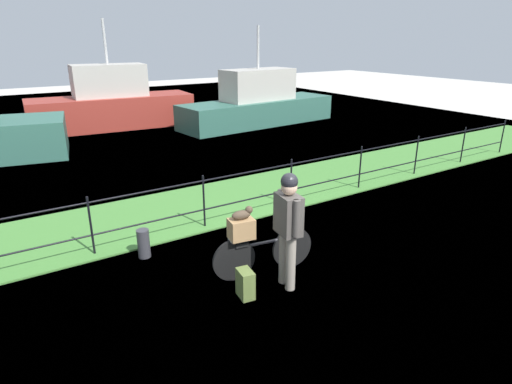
% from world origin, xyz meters
% --- Properties ---
extents(ground_plane, '(60.00, 60.00, 0.00)m').
position_xyz_m(ground_plane, '(0.00, 0.00, 0.00)').
color(ground_plane, beige).
extents(grass_strip, '(27.00, 2.40, 0.03)m').
position_xyz_m(grass_strip, '(0.00, 3.27, 0.01)').
color(grass_strip, '#478438').
rests_on(grass_strip, ground).
extents(harbor_water, '(30.00, 30.00, 0.00)m').
position_xyz_m(harbor_water, '(0.00, 11.12, 0.00)').
color(harbor_water, slate).
rests_on(harbor_water, ground).
extents(iron_fence, '(18.04, 0.04, 1.02)m').
position_xyz_m(iron_fence, '(0.00, 2.28, 0.59)').
color(iron_fence, black).
rests_on(iron_fence, ground).
extents(bicycle_main, '(1.59, 0.30, 0.65)m').
position_xyz_m(bicycle_main, '(-1.02, 0.32, 0.34)').
color(bicycle_main, black).
rests_on(bicycle_main, ground).
extents(wooden_crate, '(0.39, 0.30, 0.29)m').
position_xyz_m(wooden_crate, '(-1.35, 0.37, 0.79)').
color(wooden_crate, '#A87F51').
rests_on(wooden_crate, bicycle_main).
extents(terrier_dog, '(0.32, 0.18, 0.18)m').
position_xyz_m(terrier_dog, '(-1.33, 0.36, 1.02)').
color(terrier_dog, '#4C3D2D').
rests_on(terrier_dog, wooden_crate).
extents(cyclist_person, '(0.32, 0.54, 1.68)m').
position_xyz_m(cyclist_person, '(-0.92, -0.15, 1.00)').
color(cyclist_person, gray).
rests_on(cyclist_person, ground).
extents(backpack_on_paving, '(0.22, 0.30, 0.40)m').
position_xyz_m(backpack_on_paving, '(-1.56, -0.08, 0.20)').
color(backpack_on_paving, olive).
rests_on(backpack_on_paving, ground).
extents(mooring_bollard, '(0.20, 0.20, 0.47)m').
position_xyz_m(mooring_bollard, '(-2.34, 1.78, 0.24)').
color(mooring_bollard, '#38383D').
rests_on(mooring_bollard, ground).
extents(moored_boat_mid, '(6.14, 2.27, 3.99)m').
position_xyz_m(moored_boat_mid, '(0.25, 12.67, 0.88)').
color(moored_boat_mid, '#9E3328').
rests_on(moored_boat_mid, ground).
extents(moored_boat_far, '(6.77, 2.45, 3.77)m').
position_xyz_m(moored_boat_far, '(5.37, 10.20, 0.78)').
color(moored_boat_far, '#336656').
rests_on(moored_boat_far, ground).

